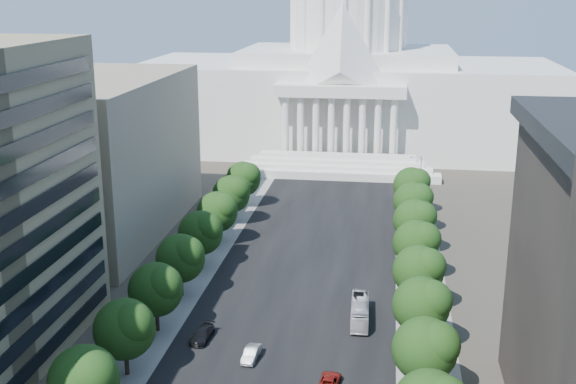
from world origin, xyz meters
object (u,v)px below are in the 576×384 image
at_px(city_bus, 360,311).
at_px(car_dark_b, 202,334).
at_px(car_silver, 251,354).
at_px(car_red, 329,381).

bearing_deg(city_bus, car_dark_b, -158.60).
height_order(car_silver, car_dark_b, car_dark_b).
distance_m(car_red, city_bus, 18.59).
xyz_separation_m(car_red, city_bus, (2.79, 18.37, 0.76)).
relative_size(car_silver, car_dark_b, 0.86).
bearing_deg(car_dark_b, city_bus, 27.46).
height_order(car_silver, city_bus, city_bus).
relative_size(car_red, city_bus, 0.48).
xyz_separation_m(car_silver, car_dark_b, (-7.60, 4.33, 0.02)).
bearing_deg(car_red, car_dark_b, -21.92).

